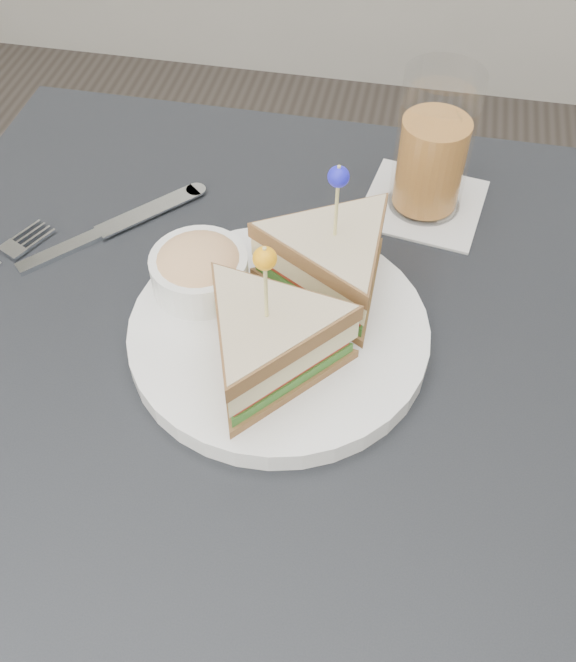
# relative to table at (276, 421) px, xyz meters

# --- Properties ---
(ground_plane) EXTENTS (3.50, 3.50, 0.00)m
(ground_plane) POSITION_rel_table_xyz_m (0.00, 0.00, -0.67)
(ground_plane) COLOR #3F3833
(table) EXTENTS (0.80, 0.80, 0.75)m
(table) POSITION_rel_table_xyz_m (0.00, 0.00, 0.00)
(table) COLOR black
(table) RESTS_ON ground
(plate_meal) EXTENTS (0.35, 0.35, 0.16)m
(plate_meal) POSITION_rel_table_xyz_m (0.00, 0.04, 0.12)
(plate_meal) COLOR white
(plate_meal) RESTS_ON table
(cutlery_knife) EXTENTS (0.16, 0.18, 0.01)m
(cutlery_knife) POSITION_rel_table_xyz_m (-0.21, 0.15, 0.08)
(cutlery_knife) COLOR silver
(cutlery_knife) RESTS_ON table
(drink_set) EXTENTS (0.14, 0.14, 0.16)m
(drink_set) POSITION_rel_table_xyz_m (0.11, 0.26, 0.15)
(drink_set) COLOR silver
(drink_set) RESTS_ON table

